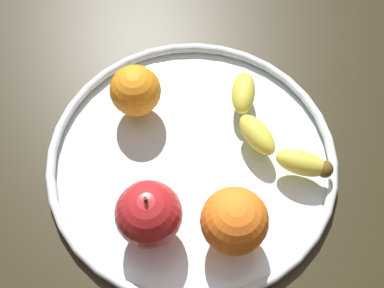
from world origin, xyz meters
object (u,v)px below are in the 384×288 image
at_px(banana, 269,131).
at_px(orange_front_right, 135,91).
at_px(orange_back_left, 234,221).
at_px(fruit_bowl, 192,158).
at_px(apple, 149,214).

relative_size(banana, orange_front_right, 2.92).
bearing_deg(orange_front_right, orange_back_left, 2.60).
relative_size(fruit_bowl, banana, 1.91).
xyz_separation_m(fruit_bowl, apple, (0.06, -0.09, 0.05)).
bearing_deg(orange_back_left, banana, 127.17).
xyz_separation_m(banana, apple, (0.03, -0.19, 0.02)).
bearing_deg(fruit_bowl, orange_back_left, -6.52).
distance_m(banana, apple, 0.19).
distance_m(fruit_bowl, banana, 0.11).
bearing_deg(fruit_bowl, apple, -58.40).
relative_size(apple, orange_front_right, 1.27).
relative_size(fruit_bowl, orange_front_right, 5.58).
bearing_deg(banana, apple, -83.05).
xyz_separation_m(banana, orange_back_left, (0.09, -0.11, 0.02)).
bearing_deg(banana, fruit_bowl, -107.37).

